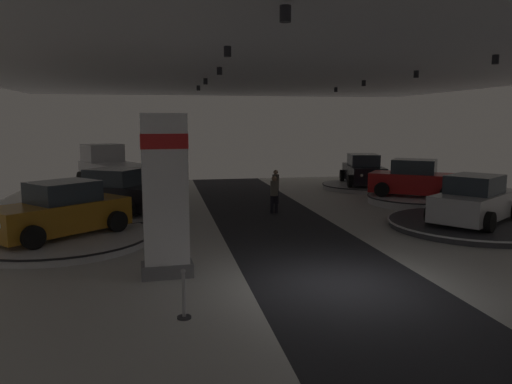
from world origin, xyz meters
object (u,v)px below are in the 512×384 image
Objects in this scene: brand_sign_pylon at (165,194)px; display_car_far_right at (416,180)px; display_platform_far_right at (416,199)px; display_car_deep_right at (363,171)px; display_platform_deep_right at (363,186)px; display_platform_mid_left at (61,239)px; display_car_far_left at (112,192)px; display_car_mid_left at (61,211)px; visitor_walking_far at (276,184)px; visitor_walking_near at (274,192)px; display_platform_deep_left at (116,191)px; display_car_mid_right at (475,201)px; display_platform_mid_right at (474,224)px; pickup_truck_deep_left at (113,171)px; display_platform_far_left at (112,214)px.

brand_sign_pylon reaches higher than display_car_far_right.
display_platform_far_right is 1.00× the size of display_car_deep_right.
display_platform_mid_left is (-14.52, -10.24, -0.01)m from display_platform_deep_right.
display_platform_far_right is (13.67, 0.87, -0.84)m from display_car_far_left.
visitor_walking_far is at bearing 36.35° from display_car_mid_left.
visitor_walking_near is at bearing -1.76° from display_car_far_left.
visitor_walking_near is (7.05, -6.98, 0.74)m from display_platform_deep_left.
brand_sign_pylon is at bearing -128.14° from display_car_deep_right.
display_platform_deep_right is at bearing 33.50° from visitor_walking_far.
display_platform_deep_right is at bearing 93.68° from display_car_far_right.
display_platform_mid_left is at bearing 178.14° from display_car_mid_right.
display_car_far_left is 0.74× the size of display_platform_mid_right.
display_car_mid_left is (-14.87, -4.83, 0.82)m from display_platform_far_right.
brand_sign_pylon is at bearing -142.39° from display_car_far_right.
brand_sign_pylon reaches higher than pickup_truck_deep_left.
visitor_walking_near reaches higher than display_platform_mid_right.
display_platform_deep_left is at bearing 149.38° from visitor_walking_far.
display_car_deep_right is at bearing 44.01° from visitor_walking_near.
display_car_far_left is (-2.05, 8.05, -1.05)m from brand_sign_pylon.
display_car_mid_left is (-0.59, -11.02, -0.20)m from pickup_truck_deep_left.
display_car_mid_right is (-0.03, -0.02, 0.87)m from display_platform_mid_right.
pickup_truck_deep_left is at bearing 148.33° from visitor_walking_far.
display_car_mid_right is 7.72m from visitor_walking_near.
display_platform_deep_left is at bearing 157.35° from display_car_far_right.
display_car_far_right is 5.44m from display_platform_mid_right.
visitor_walking_near is 2.51m from visitor_walking_far.
display_car_deep_right is at bearing 33.67° from visitor_walking_far.
display_platform_mid_left is (-14.89, -4.85, -0.06)m from display_platform_far_right.
display_car_mid_left reaches higher than display_platform_far_right.
display_car_far_left is 0.79× the size of display_platform_mid_left.
visitor_walking_near is (6.59, -0.20, -0.14)m from display_car_far_left.
display_car_mid_right is at bearing -91.47° from display_car_deep_right.
display_car_deep_right is (0.25, 10.72, 0.90)m from display_platform_mid_right.
pickup_truck_deep_left is at bearing 156.57° from display_platform_far_right.
brand_sign_pylon is 0.71× the size of display_platform_mid_left.
display_platform_deep_right is at bearing 25.20° from display_car_far_left.
display_car_far_right is at bearing -86.41° from display_car_deep_right.
display_platform_mid_right is at bearing -1.79° from display_platform_mid_left.
display_platform_mid_left is 1.31× the size of display_car_mid_left.
display_car_far_left is 6.85m from display_platform_deep_left.
brand_sign_pylon is 15.16m from display_platform_deep_left.
display_car_far_left is at bearing -162.81° from visitor_walking_far.
display_platform_mid_right is 3.83× the size of visitor_walking_far.
display_platform_far_left is 13.83m from display_car_mid_right.
display_car_mid_right is 0.99× the size of display_car_deep_right.
pickup_truck_deep_left is 0.99× the size of display_platform_mid_left.
display_car_mid_right is (13.64, -11.51, -0.22)m from pickup_truck_deep_left.
display_car_far_left reaches higher than display_platform_far_left.
display_car_mid_left is (-14.23, 0.48, 0.02)m from display_car_mid_right.
display_car_deep_right is (13.92, -0.77, -0.19)m from pickup_truck_deep_left.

